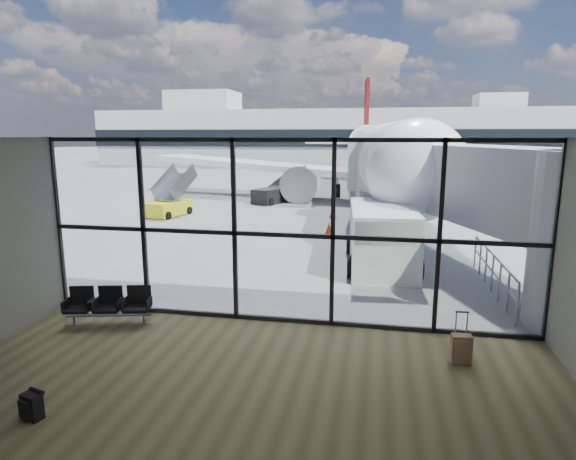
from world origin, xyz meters
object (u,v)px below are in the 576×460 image
(suitcase, at_px, (461,349))
(airliner, at_px, (379,154))
(service_van, at_px, (382,236))
(belt_loader, at_px, (272,194))
(backpack, at_px, (31,406))
(seating_row, at_px, (109,303))
(mobile_stairs, at_px, (168,206))

(suitcase, bearing_deg, airliner, 89.68)
(service_van, relative_size, belt_loader, 1.27)
(backpack, xyz_separation_m, belt_loader, (-1.68, 25.35, 0.34))
(seating_row, relative_size, service_van, 0.41)
(suitcase, bearing_deg, belt_loader, 107.55)
(seating_row, bearing_deg, belt_loader, 78.79)
(suitcase, bearing_deg, seating_row, 171.15)
(service_van, bearing_deg, seating_row, -139.74)
(mobile_stairs, bearing_deg, service_van, -22.95)
(suitcase, height_order, service_van, service_van)
(mobile_stairs, bearing_deg, backpack, -58.38)
(backpack, distance_m, service_van, 11.87)
(backpack, bearing_deg, service_van, 78.24)
(backpack, bearing_deg, suitcase, 41.34)
(seating_row, distance_m, mobile_stairs, 16.12)
(backpack, relative_size, belt_loader, 0.12)
(seating_row, height_order, mobile_stairs, mobile_stairs)
(service_van, xyz_separation_m, mobile_stairs, (-11.93, 8.73, -0.54))
(backpack, xyz_separation_m, airliner, (5.27, 30.23, 2.90))
(seating_row, relative_size, mobile_stairs, 0.59)
(suitcase, relative_size, belt_loader, 0.27)
(backpack, relative_size, suitcase, 0.46)
(suitcase, relative_size, mobile_stairs, 0.31)
(backpack, bearing_deg, belt_loader, 110.07)
(airliner, bearing_deg, seating_row, -108.44)
(airliner, height_order, service_van, airliner)
(airliner, distance_m, service_van, 19.89)
(backpack, bearing_deg, mobile_stairs, 124.65)
(belt_loader, relative_size, mobile_stairs, 1.13)
(airliner, relative_size, mobile_stairs, 11.42)
(seating_row, height_order, suitcase, suitcase)
(airliner, xyz_separation_m, service_van, (0.29, -19.78, -2.05))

